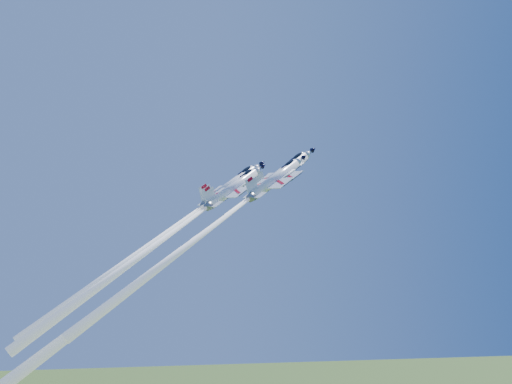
{
  "coord_description": "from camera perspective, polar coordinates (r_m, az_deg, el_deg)",
  "views": [
    {
      "loc": [
        -15.39,
        -105.1,
        81.14
      ],
      "look_at": [
        0.0,
        0.0,
        91.46
      ],
      "focal_mm": 40.0,
      "sensor_mm": 36.0,
      "label": 1
    }
  ],
  "objects": [
    {
      "name": "jet_slot",
      "position": [
        98.52,
        -9.37,
        -4.77
      ],
      "size": [
        37.09,
        20.97,
        37.16
      ],
      "rotation": [
        0.61,
        0.06,
        -1.08
      ],
      "color": "white"
    },
    {
      "name": "jet_right",
      "position": [
        92.11,
        -4.7,
        -3.72
      ],
      "size": [
        34.95,
        19.77,
        34.9
      ],
      "rotation": [
        0.61,
        0.06,
        -1.08
      ],
      "color": "white"
    },
    {
      "name": "jet_left",
      "position": [
        106.94,
        -9.15,
        -4.21
      ],
      "size": [
        39.31,
        22.27,
        39.08
      ],
      "rotation": [
        0.61,
        0.06,
        -1.08
      ],
      "color": "white"
    },
    {
      "name": "jet_lead",
      "position": [
        101.39,
        -6.32,
        -4.9
      ],
      "size": [
        48.08,
        27.06,
        48.89
      ],
      "rotation": [
        0.61,
        0.06,
        -1.08
      ],
      "color": "white"
    }
  ]
}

